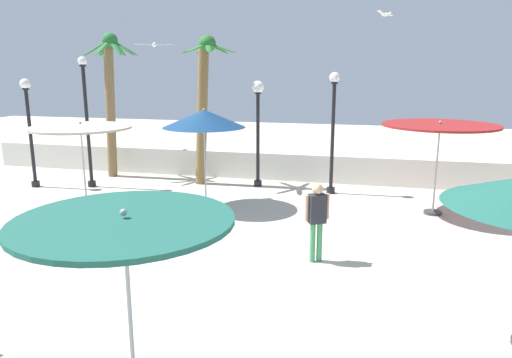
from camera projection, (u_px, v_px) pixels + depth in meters
The scene contains 15 objects.
ground_plane at pixel (217, 286), 9.27m from camera, with size 56.00×56.00×0.00m, color beige.
boundary_wall at pixel (294, 167), 17.83m from camera, with size 25.20×0.30×1.01m, color silver.
patio_umbrella_0 at pixel (440, 129), 13.32m from camera, with size 3.15×3.15×2.68m.
patio_umbrella_1 at pixel (125, 236), 5.24m from camera, with size 2.41×2.41×2.62m.
patio_umbrella_3 at pixel (81, 130), 13.44m from camera, with size 2.81×2.81×2.64m.
patio_umbrella_4 at pixel (204, 119), 14.02m from camera, with size 2.43×2.43×2.96m.
palm_tree_0 at pixel (110, 90), 17.95m from camera, with size 2.03×2.03×5.36m.
palm_tree_2 at pixel (204, 95), 16.77m from camera, with size 2.07×1.95×5.20m.
lamp_post_0 at pixel (29, 123), 16.54m from camera, with size 0.35×0.35×3.75m.
lamp_post_1 at pixel (87, 118), 16.51m from camera, with size 0.30×0.30×4.47m.
lamp_post_2 at pixel (258, 117), 16.58m from camera, with size 0.42×0.42×3.68m.
lamp_post_3 at pixel (333, 124), 15.63m from camera, with size 0.34×0.34×3.97m.
guest_1 at pixel (317, 214), 10.23m from camera, with size 0.50×0.38×1.74m.
seagull_0 at pixel (386, 14), 17.01m from camera, with size 0.61×1.25×0.15m.
seagull_1 at pixel (154, 45), 14.87m from camera, with size 1.13×0.70×0.14m.
Camera 1 is at (2.77, -8.14, 4.10)m, focal length 33.81 mm.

